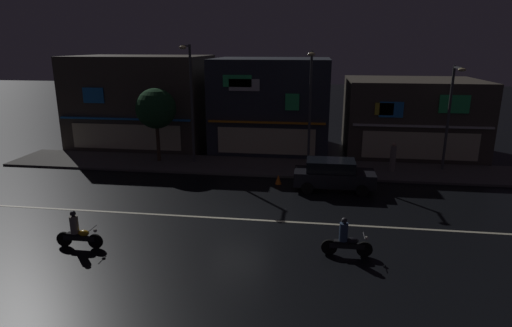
{
  "coord_description": "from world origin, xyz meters",
  "views": [
    {
      "loc": [
        3.26,
        -17.58,
        7.64
      ],
      "look_at": [
        0.22,
        4.03,
        1.52
      ],
      "focal_mm": 29.76,
      "sensor_mm": 36.0,
      "label": 1
    }
  ],
  "objects_px": {
    "parked_car_near_kerb": "(333,174)",
    "traffic_cone": "(278,179)",
    "motorcycle_following": "(346,240)",
    "streetlamp_east": "(451,109)",
    "pedestrian_on_sidewalk": "(393,158)",
    "streetlamp_mid": "(310,100)",
    "motorcycle_lead": "(78,232)",
    "streetlamp_west": "(191,95)"
  },
  "relations": [
    {
      "from": "traffic_cone",
      "to": "pedestrian_on_sidewalk",
      "type": "bearing_deg",
      "value": 24.42
    },
    {
      "from": "traffic_cone",
      "to": "streetlamp_east",
      "type": "bearing_deg",
      "value": 20.29
    },
    {
      "from": "parked_car_near_kerb",
      "to": "motorcycle_following",
      "type": "distance_m",
      "value": 7.59
    },
    {
      "from": "motorcycle_following",
      "to": "traffic_cone",
      "type": "relative_size",
      "value": 3.45
    },
    {
      "from": "motorcycle_following",
      "to": "streetlamp_mid",
      "type": "bearing_deg",
      "value": -82.32
    },
    {
      "from": "streetlamp_west",
      "to": "traffic_cone",
      "type": "bearing_deg",
      "value": -28.91
    },
    {
      "from": "motorcycle_lead",
      "to": "streetlamp_west",
      "type": "bearing_deg",
      "value": -89.86
    },
    {
      "from": "streetlamp_east",
      "to": "streetlamp_west",
      "type": "bearing_deg",
      "value": -178.6
    },
    {
      "from": "motorcycle_lead",
      "to": "motorcycle_following",
      "type": "bearing_deg",
      "value": -170.45
    },
    {
      "from": "motorcycle_following",
      "to": "streetlamp_west",
      "type": "bearing_deg",
      "value": -51.45
    },
    {
      "from": "streetlamp_west",
      "to": "pedestrian_on_sidewalk",
      "type": "distance_m",
      "value": 13.18
    },
    {
      "from": "parked_car_near_kerb",
      "to": "motorcycle_lead",
      "type": "xyz_separation_m",
      "value": [
        -10.05,
        -8.35,
        -0.24
      ]
    },
    {
      "from": "pedestrian_on_sidewalk",
      "to": "motorcycle_lead",
      "type": "distance_m",
      "value": 18.25
    },
    {
      "from": "streetlamp_west",
      "to": "motorcycle_lead",
      "type": "bearing_deg",
      "value": -95.09
    },
    {
      "from": "pedestrian_on_sidewalk",
      "to": "streetlamp_east",
      "type": "bearing_deg",
      "value": 81.72
    },
    {
      "from": "streetlamp_east",
      "to": "parked_car_near_kerb",
      "type": "bearing_deg",
      "value": -148.53
    },
    {
      "from": "pedestrian_on_sidewalk",
      "to": "motorcycle_following",
      "type": "bearing_deg",
      "value": -36.45
    },
    {
      "from": "streetlamp_mid",
      "to": "motorcycle_following",
      "type": "height_order",
      "value": "streetlamp_mid"
    },
    {
      "from": "pedestrian_on_sidewalk",
      "to": "parked_car_near_kerb",
      "type": "height_order",
      "value": "pedestrian_on_sidewalk"
    },
    {
      "from": "streetlamp_west",
      "to": "motorcycle_following",
      "type": "distance_m",
      "value": 15.17
    },
    {
      "from": "motorcycle_lead",
      "to": "pedestrian_on_sidewalk",
      "type": "bearing_deg",
      "value": -133.76
    },
    {
      "from": "streetlamp_west",
      "to": "pedestrian_on_sidewalk",
      "type": "relative_size",
      "value": 4.22
    },
    {
      "from": "traffic_cone",
      "to": "streetlamp_west",
      "type": "bearing_deg",
      "value": 151.09
    },
    {
      "from": "streetlamp_west",
      "to": "parked_car_near_kerb",
      "type": "relative_size",
      "value": 1.75
    },
    {
      "from": "streetlamp_east",
      "to": "traffic_cone",
      "type": "relative_size",
      "value": 11.54
    },
    {
      "from": "motorcycle_following",
      "to": "traffic_cone",
      "type": "xyz_separation_m",
      "value": [
        -3.24,
        8.14,
        -0.36
      ]
    },
    {
      "from": "streetlamp_mid",
      "to": "motorcycle_following",
      "type": "xyz_separation_m",
      "value": [
        1.65,
        -11.8,
        -3.73
      ]
    },
    {
      "from": "streetlamp_west",
      "to": "motorcycle_following",
      "type": "relative_size",
      "value": 3.97
    },
    {
      "from": "streetlamp_east",
      "to": "parked_car_near_kerb",
      "type": "xyz_separation_m",
      "value": [
        -6.9,
        -4.23,
        -3.07
      ]
    },
    {
      "from": "streetlamp_mid",
      "to": "streetlamp_east",
      "type": "xyz_separation_m",
      "value": [
        8.33,
        0.0,
        -0.43
      ]
    },
    {
      "from": "motorcycle_lead",
      "to": "traffic_cone",
      "type": "distance_m",
      "value": 11.35
    },
    {
      "from": "motorcycle_following",
      "to": "streetlamp_east",
      "type": "bearing_deg",
      "value": -119.78
    },
    {
      "from": "parked_car_near_kerb",
      "to": "traffic_cone",
      "type": "relative_size",
      "value": 7.82
    },
    {
      "from": "pedestrian_on_sidewalk",
      "to": "streetlamp_mid",
      "type": "bearing_deg",
      "value": -115.75
    },
    {
      "from": "pedestrian_on_sidewalk",
      "to": "motorcycle_lead",
      "type": "relative_size",
      "value": 0.94
    },
    {
      "from": "streetlamp_mid",
      "to": "motorcycle_following",
      "type": "relative_size",
      "value": 3.77
    },
    {
      "from": "pedestrian_on_sidewalk",
      "to": "streetlamp_west",
      "type": "bearing_deg",
      "value": -110.07
    },
    {
      "from": "streetlamp_west",
      "to": "streetlamp_east",
      "type": "bearing_deg",
      "value": 1.4
    },
    {
      "from": "parked_car_near_kerb",
      "to": "motorcycle_following",
      "type": "height_order",
      "value": "parked_car_near_kerb"
    },
    {
      "from": "traffic_cone",
      "to": "motorcycle_following",
      "type": "bearing_deg",
      "value": -68.27
    },
    {
      "from": "streetlamp_mid",
      "to": "motorcycle_lead",
      "type": "bearing_deg",
      "value": -124.44
    },
    {
      "from": "streetlamp_mid",
      "to": "parked_car_near_kerb",
      "type": "bearing_deg",
      "value": -71.31
    }
  ]
}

